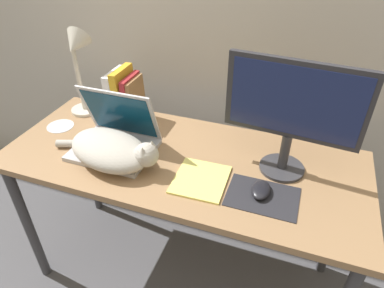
# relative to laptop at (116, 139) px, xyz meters

# --- Properties ---
(desk) EXTENTS (1.45, 0.60, 0.74)m
(desk) POSITION_rel_laptop_xyz_m (0.28, 0.03, -0.13)
(desk) COLOR #93704C
(desk) RESTS_ON ground_plane
(laptop) EXTENTS (0.32, 0.25, 0.25)m
(laptop) POSITION_rel_laptop_xyz_m (0.00, 0.00, 0.00)
(laptop) COLOR #B7B7BC
(laptop) RESTS_ON desk
(cat) EXTENTS (0.48, 0.31, 0.13)m
(cat) POSITION_rel_laptop_xyz_m (0.03, -0.08, 0.01)
(cat) COLOR #B2ADA3
(cat) RESTS_ON desk
(external_monitor) EXTENTS (0.47, 0.17, 0.43)m
(external_monitor) POSITION_rel_laptop_xyz_m (0.66, 0.09, 0.21)
(external_monitor) COLOR #333338
(external_monitor) RESTS_ON desk
(mousepad) EXTENTS (0.25, 0.17, 0.00)m
(mousepad) POSITION_rel_laptop_xyz_m (0.62, -0.08, -0.05)
(mousepad) COLOR #232328
(mousepad) RESTS_ON desk
(computer_mouse) EXTENTS (0.07, 0.10, 0.03)m
(computer_mouse) POSITION_rel_laptop_xyz_m (0.61, -0.07, -0.03)
(computer_mouse) COLOR black
(computer_mouse) RESTS_ON mousepad
(book_row) EXTENTS (0.13, 0.16, 0.25)m
(book_row) POSITION_rel_laptop_xyz_m (-0.07, 0.23, 0.07)
(book_row) COLOR white
(book_row) RESTS_ON desk
(desk_lamp) EXTENTS (0.17, 0.17, 0.42)m
(desk_lamp) POSITION_rel_laptop_xyz_m (-0.27, 0.19, 0.23)
(desk_lamp) COLOR beige
(desk_lamp) RESTS_ON desk
(notepad) EXTENTS (0.20, 0.22, 0.01)m
(notepad) POSITION_rel_laptop_xyz_m (0.39, -0.07, -0.04)
(notepad) COLOR #E5DB6B
(notepad) RESTS_ON desk
(cd_disc) EXTENTS (0.12, 0.12, 0.00)m
(cd_disc) POSITION_rel_laptop_xyz_m (-0.33, 0.06, -0.05)
(cd_disc) COLOR silver
(cd_disc) RESTS_ON desk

